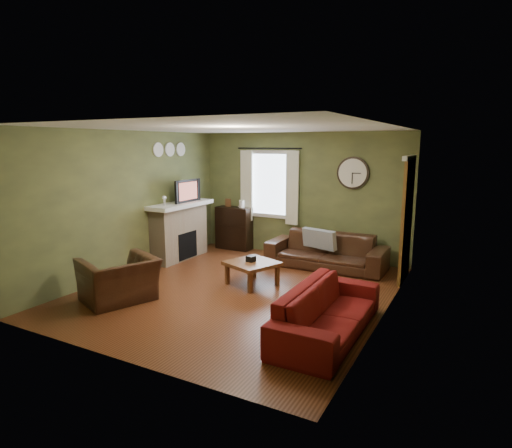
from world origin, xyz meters
The scene contains 31 objects.
floor centered at (0.00, 0.00, 0.00)m, with size 4.60×5.20×0.00m, color #592B16.
ceiling centered at (0.00, 0.00, 2.60)m, with size 4.60×5.20×0.00m, color white.
wall_left centered at (-2.30, 0.00, 1.30)m, with size 0.00×5.20×2.60m, color #5E6739.
wall_right centered at (2.30, 0.00, 1.30)m, with size 0.00×5.20×2.60m, color #5E6739.
wall_back centered at (0.00, 2.60, 1.30)m, with size 4.60×0.00×2.60m, color #5E6739.
wall_front centered at (0.00, -2.60, 1.30)m, with size 4.60×0.00×2.60m, color #5E6739.
fireplace centered at (-2.10, 1.15, 0.55)m, with size 0.40×1.40×1.10m, color tan.
firebox centered at (-1.91, 1.15, 0.30)m, with size 0.04×0.60×0.55m, color black.
mantel centered at (-2.07, 1.15, 1.14)m, with size 0.58×1.60×0.08m, color white.
tv centered at (-2.05, 1.30, 1.35)m, with size 0.60×0.08×0.35m, color black.
tv_screen centered at (-1.97, 1.30, 1.41)m, with size 0.02×0.62×0.36m, color #994C3F.
medallion_left centered at (-2.28, 0.80, 2.25)m, with size 0.28×0.28×0.03m, color white.
medallion_mid centered at (-2.28, 1.15, 2.25)m, with size 0.28×0.28×0.03m, color white.
medallion_right centered at (-2.28, 1.50, 2.25)m, with size 0.28×0.28×0.03m, color white.
window_pane centered at (-0.70, 2.58, 1.50)m, with size 1.00×0.02×1.30m, color silver, non-canonical shape.
curtain_rod centered at (-0.70, 2.48, 2.27)m, with size 0.03×0.03×1.50m, color black.
curtain_left centered at (-1.25, 2.48, 1.45)m, with size 0.28×0.04×1.55m, color white.
curtain_right centered at (-0.15, 2.48, 1.45)m, with size 0.28×0.04×1.55m, color white.
wall_clock centered at (1.10, 2.55, 1.80)m, with size 0.64×0.06×0.64m, color white, non-canonical shape.
door centered at (2.27, 1.85, 1.05)m, with size 0.05×0.90×2.10m, color brown.
bookshelf centered at (-1.54, 2.41, 0.48)m, with size 0.81×0.34×0.96m, color black, non-canonical shape.
book centered at (-1.50, 2.55, 0.96)m, with size 0.18×0.24×0.02m, color brown.
sofa_brown centered at (0.80, 1.95, 0.33)m, with size 2.27×0.89×0.66m, color #331C11.
pillow_left centered at (0.83, 1.91, 0.55)m, with size 0.38×0.11×0.38m, color gray.
pillow_right centered at (0.49, 2.00, 0.55)m, with size 0.37×0.11×0.37m, color gray.
sofa_red centered at (1.80, -0.88, 0.31)m, with size 2.10×0.82×0.61m, color maroon.
armchair centered at (-1.37, -1.27, 0.34)m, with size 1.03×0.90×0.67m, color #331C11.
coffee_table centered at (0.05, 0.36, 0.20)m, with size 0.75×0.75×0.40m, color brown, non-canonical shape.
tissue_box centered at (0.02, 0.37, 0.40)m, with size 0.13×0.13×0.10m, color black.
wine_glass_a centered at (-2.05, 0.64, 1.28)m, with size 0.07×0.07×0.19m, color white, non-canonical shape.
wine_glass_b centered at (-2.05, 0.67, 1.27)m, with size 0.06×0.06×0.18m, color white, non-canonical shape.
Camera 1 is at (3.39, -5.76, 2.35)m, focal length 30.00 mm.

